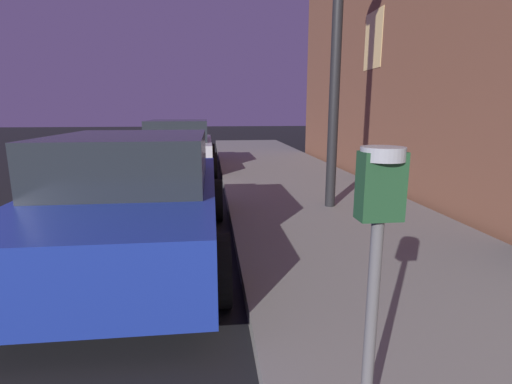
{
  "coord_description": "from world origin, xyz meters",
  "views": [
    {
      "loc": [
        3.73,
        -2.27,
        1.69
      ],
      "look_at": [
        4.16,
        1.32,
        0.92
      ],
      "focal_mm": 26.83,
      "sensor_mm": 36.0,
      "label": 1
    }
  ],
  "objects": [
    {
      "name": "parking_meter",
      "position": [
        4.46,
        -0.73,
        1.2
      ],
      "size": [
        0.19,
        0.19,
        1.39
      ],
      "color": "#59595B",
      "rests_on": "sidewalk"
    },
    {
      "name": "car_blue",
      "position": [
        2.85,
        2.19,
        0.71
      ],
      "size": [
        2.08,
        4.32,
        1.43
      ],
      "color": "navy",
      "rests_on": "ground"
    },
    {
      "name": "sidewalk",
      "position": [
        5.6,
        0.0,
        0.07
      ],
      "size": [
        3.2,
        36.0,
        0.15
      ],
      "primitive_type": "cube",
      "color": "slate",
      "rests_on": "ground"
    },
    {
      "name": "car_silver",
      "position": [
        2.85,
        8.66,
        0.71
      ],
      "size": [
        2.07,
        4.28,
        1.43
      ],
      "color": "#B7B7BF",
      "rests_on": "ground"
    }
  ]
}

